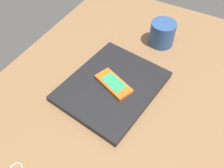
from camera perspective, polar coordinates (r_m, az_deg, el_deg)
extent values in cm
cube|color=olive|center=(70.46, 0.93, -6.50)|extent=(120.00, 80.00, 3.00)
cube|color=black|center=(72.95, 0.00, -0.51)|extent=(33.74, 28.90, 1.99)
cube|color=orange|center=(71.56, 0.39, 0.06)|extent=(9.40, 13.09, 1.07)
cube|color=#33A566|center=(71.10, 0.39, 0.38)|extent=(6.62, 8.43, 0.14)
cylinder|color=#2D518C|center=(88.11, 11.93, 11.75)|extent=(8.83, 8.83, 8.57)
torus|color=#2D518C|center=(91.86, 13.01, 13.30)|extent=(5.70, 0.90, 5.70)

